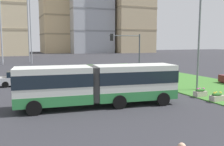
{
  "coord_description": "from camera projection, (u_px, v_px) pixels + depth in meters",
  "views": [
    {
      "loc": [
        -7.21,
        -4.5,
        4.69
      ],
      "look_at": [
        0.69,
        14.16,
        2.2
      ],
      "focal_mm": 39.91,
      "sensor_mm": 36.0,
      "label": 1
    }
  ],
  "objects": [
    {
      "name": "streetlight_median",
      "position": [
        199.0,
        40.0,
        23.94
      ],
      "size": [
        0.7,
        0.28,
        9.03
      ],
      "color": "slate",
      "rests_on": "ground"
    },
    {
      "name": "apartment_tower_eastcentre",
      "position": [
        89.0,
        1.0,
        112.82
      ],
      "size": [
        18.98,
        16.33,
        46.94
      ],
      "color": "#9EA3AD",
      "rests_on": "ground"
    },
    {
      "name": "apartment_tower_centre",
      "position": [
        63.0,
        9.0,
        116.06
      ],
      "size": [
        19.87,
        18.36,
        40.63
      ],
      "color": "tan",
      "rests_on": "ground"
    },
    {
      "name": "traffic_light_near_left",
      "position": [
        140.0,
        143.0,
        1.79
      ],
      "size": [
        3.5,
        0.28,
        5.77
      ],
      "color": "#474C51",
      "rests_on": "ground"
    },
    {
      "name": "traffic_light_far_right",
      "position": [
        129.0,
        49.0,
        29.53
      ],
      "size": [
        4.03,
        0.28,
        5.68
      ],
      "color": "#474C51",
      "rests_on": "ground"
    },
    {
      "name": "car_silver_hatch",
      "position": [
        19.0,
        79.0,
        27.32
      ],
      "size": [
        4.43,
        2.08,
        1.58
      ],
      "color": "#B7BABF",
      "rests_on": "ground"
    },
    {
      "name": "flower_planter_4",
      "position": [
        200.0,
        92.0,
        21.44
      ],
      "size": [
        1.1,
        0.56,
        0.74
      ],
      "color": "#B7AD9E",
      "rests_on": "grass_median"
    },
    {
      "name": "articulated_bus",
      "position": [
        98.0,
        84.0,
        18.29
      ],
      "size": [
        12.03,
        4.02,
        3.0
      ],
      "color": "silver",
      "rests_on": "ground"
    },
    {
      "name": "flower_planter_3",
      "position": [
        217.0,
        97.0,
        19.74
      ],
      "size": [
        1.1,
        0.56,
        0.74
      ],
      "color": "#B7AD9E",
      "rests_on": "grass_median"
    }
  ]
}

